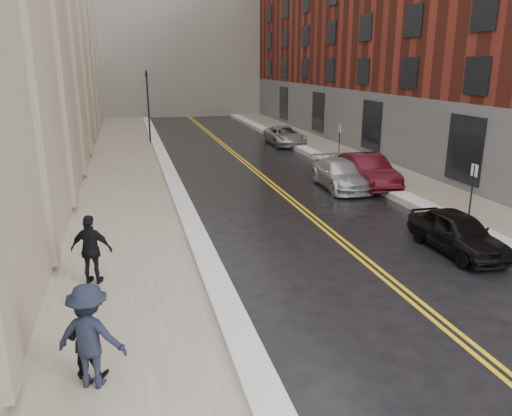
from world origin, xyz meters
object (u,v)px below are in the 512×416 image
car_black (457,232)px  car_maroon (367,171)px  pedestrian_c (92,250)px  pedestrian_b (90,336)px  car_silver_near (340,174)px  car_silver_far (285,136)px  pedestrian_a (85,337)px

car_black → car_maroon: (1.20, 8.63, 0.12)m
car_black → pedestrian_c: bearing=179.1°
pedestrian_b → pedestrian_c: (-0.22, 4.52, -0.04)m
car_silver_near → pedestrian_b: pedestrian_b is taller
car_silver_near → pedestrian_c: bearing=-138.4°
car_silver_far → pedestrian_a: bearing=-114.0°
car_maroon → pedestrian_b: size_ratio=2.38×
car_silver_far → pedestrian_b: (-11.91, -25.99, 0.47)m
car_maroon → car_silver_near: size_ratio=1.02×
car_maroon → pedestrian_a: (-12.03, -12.74, 0.16)m
car_black → car_maroon: bearing=81.6°
car_black → car_silver_near: car_silver_near is taller
pedestrian_b → pedestrian_c: bearing=-64.9°
car_maroon → pedestrian_c: size_ratio=2.49×
car_silver_far → pedestrian_c: bearing=-118.4°
car_silver_near → car_silver_far: 12.97m
pedestrian_a → pedestrian_b: bearing=127.2°
car_silver_far → pedestrian_a: pedestrian_a is taller
car_maroon → pedestrian_a: bearing=-131.2°
car_silver_far → pedestrian_c: pedestrian_c is taller
car_silver_near → pedestrian_b: (-10.54, -13.09, 0.47)m
car_silver_near → car_silver_far: (1.37, 12.90, -0.00)m
car_maroon → car_black: bearing=-95.8°
car_black → pedestrian_c: size_ratio=2.04×
car_maroon → car_silver_far: (0.00, 12.92, -0.11)m
pedestrian_a → pedestrian_b: pedestrian_b is taller
car_silver_far → pedestrian_a: 28.34m
pedestrian_b → pedestrian_c: pedestrian_b is taller
car_black → pedestrian_b: size_ratio=1.94×
pedestrian_b → pedestrian_c: 4.53m
pedestrian_c → pedestrian_a: bearing=110.0°
car_silver_near → pedestrian_b: 16.81m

